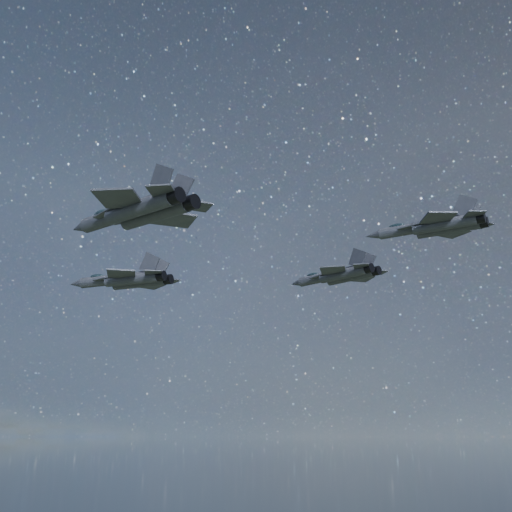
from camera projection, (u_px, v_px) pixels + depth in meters
The scene contains 4 objects.
jet_lead at pixel (128, 280), 89.31m from camera, with size 18.31×12.31×4.62m.
jet_left at pixel (340, 275), 97.90m from camera, with size 18.21×12.81×4.60m.
jet_right at pixel (138, 211), 62.62m from camera, with size 19.00×13.52×4.84m.
jet_slot at pixel (436, 226), 70.41m from camera, with size 15.24×10.60×3.83m.
Camera 1 is at (49.75, -58.62, 135.38)m, focal length 42.00 mm.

